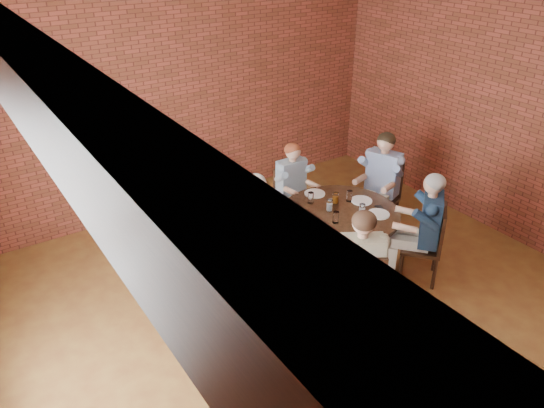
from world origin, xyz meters
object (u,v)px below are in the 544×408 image
diner_b (293,189)px  chair_e (430,241)px  dining_table (340,227)px  chair_d (359,289)px  diner_e (424,228)px  diner_a (380,183)px  chair_b (290,197)px  chair_a (382,192)px  chair_c (253,242)px  diner_c (260,229)px  diner_d (358,270)px  smartphone (380,208)px

diner_b → chair_e: (0.67, -1.76, -0.12)m
dining_table → chair_d: chair_d is taller
dining_table → chair_d: bearing=-120.8°
diner_e → diner_a: bearing=-149.6°
chair_b → chair_e: chair_e is taller
chair_e → diner_a: bearing=-146.0°
chair_a → chair_b: 1.26m
diner_a → chair_c: 2.06m
diner_c → diner_d: 1.29m
chair_d → chair_e: 1.31m
chair_d → diner_e: size_ratio=0.71×
diner_d → chair_e: size_ratio=1.46×
dining_table → diner_d: size_ratio=1.01×
chair_e → smartphone: bearing=-107.5°
diner_d → smartphone: bearing=-112.5°
dining_table → diner_a: diner_a is taller
chair_b → smartphone: 1.34m
diner_b → diner_e: bearing=-69.9°
chair_a → diner_c: 2.06m
diner_b → diner_c: diner_c is taller
chair_b → chair_c: 1.27m
dining_table → chair_e: 1.05m
diner_b → diner_d: 1.99m
diner_c → diner_d: diner_d is taller
smartphone → chair_a: bearing=60.3°
chair_a → chair_d: size_ratio=1.00×
diner_e → diner_b: bearing=-110.2°
dining_table → diner_c: size_ratio=1.02×
dining_table → diner_c: 1.01m
diner_d → smartphone: diner_d is taller
diner_c → diner_a: bearing=-70.6°
chair_a → diner_b: (-1.09, 0.55, 0.11)m
diner_c → chair_e: diner_c is taller
diner_b → diner_e: diner_e is taller
diner_c → chair_b: bearing=-35.1°
diner_a → diner_e: size_ratio=1.01×
dining_table → chair_e: bearing=-49.8°
chair_d → smartphone: (1.04, 0.82, 0.23)m
diner_c → chair_d: (0.34, -1.31, -0.16)m
dining_table → chair_c: bearing=163.4°
chair_b → dining_table: bearing=-90.0°
chair_b → diner_d: 2.07m
smartphone → diner_d: bearing=-126.1°
dining_table → diner_a: 1.09m
chair_c → chair_e: 2.04m
dining_table → chair_c: 1.08m
diner_d → diner_e: diner_d is taller
diner_b → chair_a: bearing=-26.4°
chair_a → chair_b: size_ratio=1.07×
chair_c → chair_b: bearing=-38.5°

